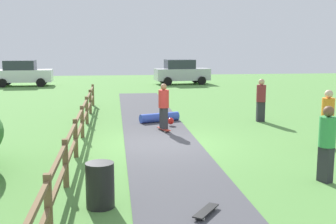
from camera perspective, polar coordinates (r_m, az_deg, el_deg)
name	(u,v)px	position (r m, az deg, el deg)	size (l,w,h in m)	color
ground_plane	(162,144)	(13.81, -0.77, -4.26)	(60.00, 60.00, 0.00)	#568E42
asphalt_path	(162,144)	(13.81, -0.77, -4.22)	(2.40, 28.00, 0.02)	#47474C
wooden_fence	(79,125)	(13.64, -11.71, -1.76)	(0.12, 18.12, 1.10)	brown
trash_bin	(100,185)	(8.64, -8.99, -9.54)	(0.56, 0.56, 0.90)	black
skater_riding	(164,105)	(15.60, -0.57, 0.97)	(0.48, 0.82, 1.73)	#B23326
skater_fallen	(160,118)	(17.47, -1.03, -0.75)	(1.70, 1.50, 0.36)	blue
skateboard_loose	(206,211)	(8.30, 5.05, -12.92)	(0.63, 0.77, 0.08)	black
bystander_green	(327,140)	(10.55, 20.31, -3.53)	(0.49, 0.49, 1.79)	#2D2D33
bystander_maroon	(261,98)	(17.98, 12.23, 1.82)	(0.39, 0.39, 1.76)	#2D2D33
bystander_orange	(328,116)	(14.05, 20.39, -0.47)	(0.54, 0.54, 1.79)	#2D2D33
parked_car_silver	(181,72)	(33.79, 1.80, 5.33)	(4.34, 2.31, 1.92)	#B7B7BC
parked_car_white	(22,73)	(34.08, -18.72, 4.89)	(4.26, 2.11, 1.92)	silver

